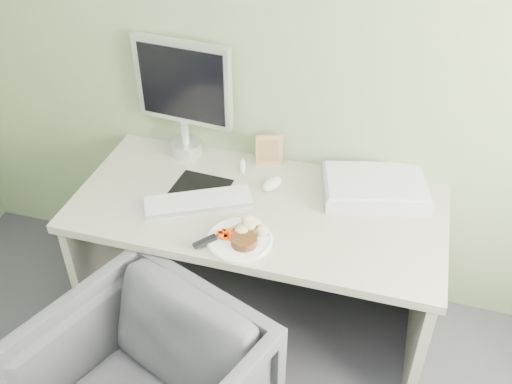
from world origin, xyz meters
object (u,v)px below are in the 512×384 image
(scanner, at_px, (375,188))
(desk, at_px, (257,237))
(plate, at_px, (240,240))
(monitor, at_px, (183,93))

(scanner, bearing_deg, desk, -169.57)
(plate, height_order, scanner, scanner)
(monitor, bearing_deg, scanner, -0.69)
(desk, distance_m, monitor, 0.74)
(scanner, height_order, monitor, monitor)
(desk, height_order, monitor, monitor)
(scanner, bearing_deg, plate, -150.24)
(desk, distance_m, scanner, 0.56)
(desk, height_order, plate, plate)
(desk, distance_m, plate, 0.31)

